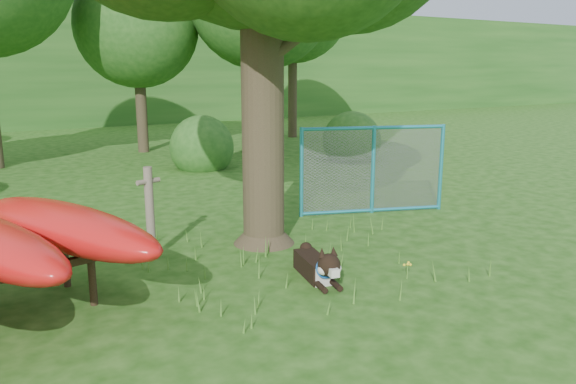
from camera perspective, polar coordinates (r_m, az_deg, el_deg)
ground at (r=7.48m, az=3.42°, el=-9.41°), size 80.00×80.00×0.00m
wooden_post at (r=8.49m, az=-13.86°, el=-1.86°), size 0.38×0.18×1.39m
husky_dog at (r=7.55m, az=3.14°, el=-7.55°), size 0.52×1.26×0.57m
fence_section at (r=10.99m, az=8.63°, el=2.25°), size 2.79×1.02×2.85m
wildflower_clump at (r=7.76m, az=12.06°, el=-7.32°), size 0.11×0.09×0.24m
bg_tree_c at (r=19.54m, az=-15.11°, el=15.97°), size 4.00×4.00×6.12m
bg_tree_e at (r=23.17m, az=0.48°, el=18.57°), size 4.60×4.60×7.55m
shrub_right at (r=17.45m, az=6.43°, el=3.24°), size 1.80×1.80×1.80m
shrub_mid at (r=16.11m, az=-8.67°, el=2.41°), size 1.80×1.80×1.80m
wooded_hillside at (r=33.96m, az=-24.60°, el=11.77°), size 80.00×12.00×6.00m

